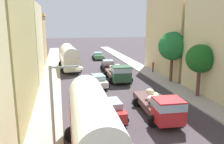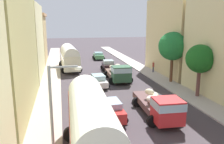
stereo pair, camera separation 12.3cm
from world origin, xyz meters
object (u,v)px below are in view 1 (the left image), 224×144
parked_bus_1 (69,56)px  car_0 (108,65)px  parked_bus_0 (92,125)px  car_1 (98,56)px  pedestrian_0 (153,66)px  car_3 (98,81)px  car_2 (111,110)px  cargo_truck_1 (119,73)px  streetlamp_near (57,105)px  cargo_truck_0 (160,105)px

parked_bus_1 → car_0: 6.47m
parked_bus_0 → parked_bus_1: 26.54m
car_1 → pedestrian_0: pedestrian_0 is taller
parked_bus_1 → parked_bus_0: bearing=-89.9°
parked_bus_1 → car_3: 11.69m
car_1 → car_2: bearing=-97.4°
parked_bus_0 → car_0: bearing=76.3°
cargo_truck_1 → car_3: 3.49m
car_0 → streetlamp_near: bearing=-108.0°
cargo_truck_1 → car_0: bearing=88.5°
car_1 → car_2: car_2 is taller
parked_bus_1 → pedestrian_0: parked_bus_1 is taller
cargo_truck_0 → car_2: 3.93m
parked_bus_1 → car_1: parked_bus_1 is taller
cargo_truck_1 → car_3: bearing=-149.2°
car_0 → car_2: (-3.73, -19.07, -0.02)m
cargo_truck_0 → streetlamp_near: streetlamp_near is taller
cargo_truck_1 → car_1: size_ratio=1.66×
parked_bus_1 → streetlamp_near: size_ratio=1.65×
parked_bus_1 → car_1: 11.33m
cargo_truck_0 → cargo_truck_1: cargo_truck_1 is taller
cargo_truck_0 → cargo_truck_1: 12.27m
cargo_truck_1 → pedestrian_0: bearing=32.0°
parked_bus_0 → streetlamp_near: streetlamp_near is taller
parked_bus_0 → pedestrian_0: bearing=59.8°
parked_bus_0 → car_1: (6.24, 35.86, -1.55)m
car_2 → parked_bus_1: bearing=96.4°
pedestrian_0 → car_3: bearing=-148.4°
parked_bus_1 → cargo_truck_1: bearing=-58.2°
cargo_truck_1 → pedestrian_0: 7.59m
parked_bus_0 → parked_bus_1: (-0.03, 26.54, -0.14)m
parked_bus_1 → car_1: size_ratio=2.35×
car_3 → streetlamp_near: size_ratio=0.69×
car_0 → pedestrian_0: bearing=-30.1°
parked_bus_0 → streetlamp_near: (-1.80, 0.52, 1.09)m
car_3 → pedestrian_0: (9.41, 5.79, 0.30)m
car_3 → cargo_truck_1: bearing=30.8°
cargo_truck_0 → parked_bus_0: bearing=-141.9°
cargo_truck_1 → parked_bus_1: bearing=121.8°
streetlamp_near → cargo_truck_0: bearing=28.4°
parked_bus_0 → car_2: (2.31, 5.64, -1.50)m
cargo_truck_0 → car_1: size_ratio=1.87×
parked_bus_0 → car_2: 6.28m
car_0 → car_3: (-3.17, -9.41, -0.07)m
parked_bus_1 → cargo_truck_0: parked_bus_1 is taller
parked_bus_0 → cargo_truck_0: bearing=38.1°
car_1 → cargo_truck_0: bearing=-90.2°
parked_bus_0 → car_3: size_ratio=2.25×
parked_bus_1 → cargo_truck_0: bearing=-74.2°
parked_bus_1 → pedestrian_0: (12.30, -5.44, -1.12)m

